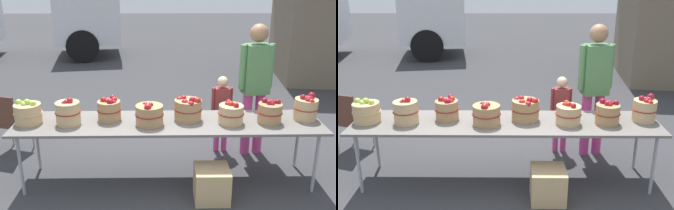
% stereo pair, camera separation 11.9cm
% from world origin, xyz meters
% --- Properties ---
extents(ground_plane, '(40.00, 40.00, 0.00)m').
position_xyz_m(ground_plane, '(0.00, 0.00, 0.00)').
color(ground_plane, '#38383A').
extents(market_table, '(3.50, 0.76, 0.75)m').
position_xyz_m(market_table, '(0.00, 0.00, 0.72)').
color(market_table, slate).
rests_on(market_table, ground).
extents(apple_basket_green_0, '(0.32, 0.32, 0.28)m').
position_xyz_m(apple_basket_green_0, '(-1.59, -0.00, 0.87)').
color(apple_basket_green_0, tan).
rests_on(apple_basket_green_0, market_table).
extents(apple_basket_red_0, '(0.29, 0.29, 0.31)m').
position_xyz_m(apple_basket_red_0, '(-1.13, -0.04, 0.89)').
color(apple_basket_red_0, tan).
rests_on(apple_basket_red_0, market_table).
extents(apple_basket_red_1, '(0.28, 0.28, 0.28)m').
position_xyz_m(apple_basket_red_1, '(-0.68, 0.07, 0.88)').
color(apple_basket_red_1, '#A87F51').
rests_on(apple_basket_red_1, market_table).
extents(apple_basket_red_2, '(0.33, 0.33, 0.28)m').
position_xyz_m(apple_basket_red_2, '(-0.22, -0.07, 0.87)').
color(apple_basket_red_2, '#A87F51').
rests_on(apple_basket_red_2, market_table).
extents(apple_basket_red_3, '(0.33, 0.33, 0.29)m').
position_xyz_m(apple_basket_red_3, '(0.23, 0.06, 0.88)').
color(apple_basket_red_3, '#A87F51').
rests_on(apple_basket_red_3, market_table).
extents(apple_basket_red_4, '(0.30, 0.30, 0.26)m').
position_xyz_m(apple_basket_red_4, '(0.70, -0.04, 0.87)').
color(apple_basket_red_4, tan).
rests_on(apple_basket_red_4, market_table).
extents(apple_basket_red_5, '(0.29, 0.29, 0.28)m').
position_xyz_m(apple_basket_red_5, '(1.15, -0.03, 0.88)').
color(apple_basket_red_5, '#A87F51').
rests_on(apple_basket_red_5, market_table).
extents(apple_basket_red_6, '(0.28, 0.28, 0.31)m').
position_xyz_m(apple_basket_red_6, '(1.59, 0.06, 0.89)').
color(apple_basket_red_6, tan).
rests_on(apple_basket_red_6, market_table).
extents(vendor_adult, '(0.46, 0.29, 1.77)m').
position_xyz_m(vendor_adult, '(1.15, 0.72, 1.04)').
color(vendor_adult, '#CC3F8C').
rests_on(vendor_adult, ground).
extents(child_customer, '(0.28, 0.14, 1.08)m').
position_xyz_m(child_customer, '(0.74, 0.79, 0.63)').
color(child_customer, '#CC3F8C').
rests_on(child_customer, ground).
extents(folding_chair, '(0.50, 0.50, 0.86)m').
position_xyz_m(folding_chair, '(-2.14, 0.75, 0.51)').
color(folding_chair, brown).
rests_on(folding_chair, ground).
extents(produce_crate, '(0.37, 0.37, 0.37)m').
position_xyz_m(produce_crate, '(0.46, -0.42, 0.19)').
color(produce_crate, tan).
rests_on(produce_crate, ground).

